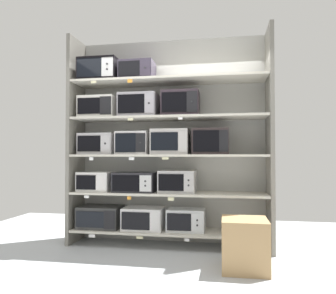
% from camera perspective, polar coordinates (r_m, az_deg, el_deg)
% --- Properties ---
extents(ground, '(6.58, 6.00, 0.02)m').
position_cam_1_polar(ground, '(3.64, -2.85, -20.98)').
color(ground, '#B2B7BC').
extents(back_panel, '(2.78, 0.04, 2.85)m').
position_cam_1_polar(back_panel, '(4.69, 0.57, 1.22)').
color(back_panel, '#B2B2AD').
rests_on(back_panel, ground).
extents(upright_left, '(0.05, 0.52, 2.85)m').
position_cam_1_polar(upright_left, '(4.82, -15.68, 1.20)').
color(upright_left, gray).
rests_on(upright_left, ground).
extents(upright_right, '(0.05, 0.52, 2.85)m').
position_cam_1_polar(upright_right, '(4.39, 17.26, 1.47)').
color(upright_right, gray).
rests_on(upright_right, ground).
extents(shelf_0, '(2.58, 0.52, 0.03)m').
position_cam_1_polar(shelf_0, '(4.53, 0.00, -14.37)').
color(shelf_0, beige).
rests_on(shelf_0, ground).
extents(microwave_0, '(0.57, 0.42, 0.30)m').
position_cam_1_polar(microwave_0, '(4.74, -11.60, -11.75)').
color(microwave_0, '#323231').
rests_on(microwave_0, shelf_0).
extents(microwave_1, '(0.54, 0.41, 0.29)m').
position_cam_1_polar(microwave_1, '(4.56, -4.23, -12.20)').
color(microwave_1, silver).
rests_on(microwave_1, shelf_0).
extents(microwave_2, '(0.49, 0.34, 0.29)m').
position_cam_1_polar(microwave_2, '(4.46, 3.14, -12.48)').
color(microwave_2, silver).
rests_on(microwave_2, shelf_0).
extents(price_tag_0, '(0.09, 0.00, 0.04)m').
position_cam_1_polar(price_tag_0, '(4.55, -13.05, -14.78)').
color(price_tag_0, white).
extents(price_tag_1, '(0.09, 0.00, 0.03)m').
position_cam_1_polar(price_tag_1, '(4.35, -4.94, -15.38)').
color(price_tag_1, beige).
extents(price_tag_2, '(0.06, 0.00, 0.04)m').
position_cam_1_polar(price_tag_2, '(4.24, 3.29, -15.77)').
color(price_tag_2, white).
extents(shelf_1, '(2.58, 0.52, 0.03)m').
position_cam_1_polar(shelf_1, '(4.44, 0.00, -8.01)').
color(shelf_1, beige).
extents(microwave_3, '(0.44, 0.41, 0.26)m').
position_cam_1_polar(microwave_3, '(4.70, -12.30, -5.83)').
color(microwave_3, white).
rests_on(microwave_3, shelf_1).
extents(microwave_4, '(0.56, 0.44, 0.26)m').
position_cam_1_polar(microwave_4, '(4.52, -5.66, -6.04)').
color(microwave_4, '#29282E').
rests_on(microwave_4, shelf_1).
extents(microwave_5, '(0.48, 0.41, 0.29)m').
position_cam_1_polar(microwave_5, '(4.40, 1.68, -5.97)').
color(microwave_5, '#BAB7B7').
rests_on(microwave_5, shelf_1).
extents(price_tag_3, '(0.07, 0.00, 0.03)m').
position_cam_1_polar(price_tag_3, '(4.49, -13.95, -8.37)').
color(price_tag_3, white).
extents(price_tag_4, '(0.05, 0.00, 0.04)m').
position_cam_1_polar(price_tag_4, '(4.30, -6.75, -8.77)').
color(price_tag_4, orange).
extents(price_tag_5, '(0.08, 0.00, 0.04)m').
position_cam_1_polar(price_tag_5, '(4.18, 0.50, -9.00)').
color(price_tag_5, beige).
extents(shelf_2, '(2.58, 0.52, 0.03)m').
position_cam_1_polar(shelf_2, '(4.41, 0.00, -1.49)').
color(shelf_2, beige).
extents(microwave_6, '(0.49, 0.36, 0.29)m').
position_cam_1_polar(microwave_6, '(4.68, -12.02, 0.51)').
color(microwave_6, '#B8B6B9').
rests_on(microwave_6, shelf_2).
extents(microwave_7, '(0.43, 0.39, 0.31)m').
position_cam_1_polar(microwave_7, '(4.52, -5.98, 0.67)').
color(microwave_7, silver).
rests_on(microwave_7, shelf_2).
extents(microwave_8, '(0.49, 0.41, 0.33)m').
position_cam_1_polar(microwave_8, '(4.41, 0.48, 0.88)').
color(microwave_8, '#BCB8B5').
rests_on(microwave_8, shelf_2).
extents(microwave_9, '(0.47, 0.38, 0.34)m').
position_cam_1_polar(microwave_9, '(4.35, 7.40, 0.94)').
color(microwave_9, '#342A2B').
rests_on(microwave_9, shelf_2).
extents(price_tag_6, '(0.06, 0.00, 0.04)m').
position_cam_1_polar(price_tag_6, '(4.44, -13.16, -1.99)').
color(price_tag_6, white).
extents(price_tag_7, '(0.07, 0.00, 0.04)m').
position_cam_1_polar(price_tag_7, '(4.25, -6.33, -2.01)').
color(price_tag_7, white).
extents(price_tag_8, '(0.09, 0.00, 0.03)m').
position_cam_1_polar(price_tag_8, '(4.15, -0.49, -1.98)').
color(price_tag_8, beige).
extents(shelf_3, '(2.58, 0.52, 0.03)m').
position_cam_1_polar(shelf_3, '(4.44, 0.00, 5.03)').
color(shelf_3, beige).
extents(microwave_10, '(0.50, 0.37, 0.30)m').
position_cam_1_polar(microwave_10, '(4.72, -11.89, 6.69)').
color(microwave_10, silver).
rests_on(microwave_10, shelf_3).
extents(microwave_11, '(0.51, 0.42, 0.32)m').
position_cam_1_polar(microwave_11, '(4.54, -5.03, 7.12)').
color(microwave_11, '#A09CA4').
rests_on(microwave_11, shelf_3).
extents(microwave_12, '(0.49, 0.38, 0.34)m').
position_cam_1_polar(microwave_12, '(4.44, 2.21, 7.44)').
color(microwave_12, '#322730').
rests_on(microwave_12, shelf_3).
extents(price_tag_9, '(0.07, 0.00, 0.03)m').
position_cam_1_polar(price_tag_9, '(4.28, -6.51, 4.80)').
color(price_tag_9, beige).
extents(price_tag_10, '(0.05, 0.00, 0.03)m').
position_cam_1_polar(price_tag_10, '(4.15, 2.15, 4.99)').
color(price_tag_10, white).
extents(shelf_4, '(2.58, 0.52, 0.03)m').
position_cam_1_polar(shelf_4, '(4.53, 0.00, 11.38)').
color(shelf_4, beige).
extents(microwave_13, '(0.54, 0.44, 0.32)m').
position_cam_1_polar(microwave_13, '(4.82, -11.66, 12.75)').
color(microwave_13, black).
rests_on(microwave_13, shelf_4).
extents(microwave_14, '(0.46, 0.36, 0.26)m').
position_cam_1_polar(microwave_14, '(4.65, -5.34, 12.91)').
color(microwave_14, '#302A38').
rests_on(microwave_14, shelf_4).
extents(price_tag_11, '(0.07, 0.00, 0.03)m').
position_cam_1_polar(price_tag_11, '(4.53, -12.76, 10.94)').
color(price_tag_11, beige).
extents(price_tag_12, '(0.07, 0.00, 0.04)m').
position_cam_1_polar(price_tag_12, '(4.37, -6.62, 11.31)').
color(price_tag_12, orange).
extents(shipping_carton, '(0.48, 0.48, 0.54)m').
position_cam_1_polar(shipping_carton, '(3.70, 13.15, -16.11)').
color(shipping_carton, tan).
rests_on(shipping_carton, ground).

